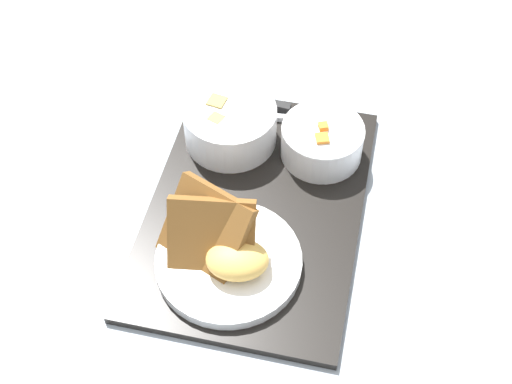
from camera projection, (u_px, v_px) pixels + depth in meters
The scene contains 7 objects.
ground_plane at pixel (256, 211), 0.99m from camera, with size 4.00×4.00×0.00m, color #99A3AD.
serving_tray at pixel (256, 208), 0.98m from camera, with size 0.45×0.33×0.01m.
bowl_salad at pixel (322, 140), 1.02m from camera, with size 0.12×0.12×0.06m.
bowl_soup at pixel (230, 123), 1.03m from camera, with size 0.14×0.14×0.06m.
plate_main at pixel (223, 252), 0.90m from camera, with size 0.19×0.19×0.10m.
knife at pixel (277, 107), 1.09m from camera, with size 0.05×0.18×0.01m.
spoon at pixel (286, 118), 1.08m from camera, with size 0.03×0.16×0.01m.
Camera 1 is at (0.60, 0.07, 0.79)m, focal length 50.00 mm.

